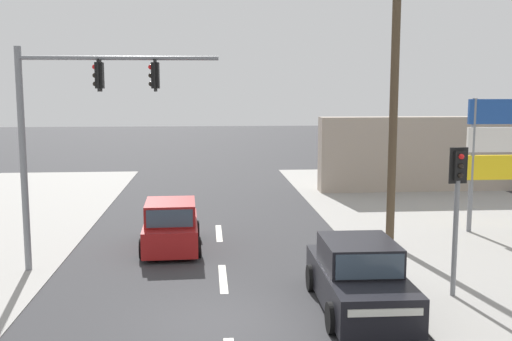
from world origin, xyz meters
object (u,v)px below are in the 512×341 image
at_px(traffic_signal_mast, 71,118).
at_px(hatchback_oncoming_mid, 171,226).
at_px(pedestal_signal_right_kerb, 457,196).
at_px(utility_pole_midground_right, 394,91).
at_px(shopping_plaza_sign, 497,146).
at_px(sedan_oncoming_near, 359,278).

xyz_separation_m(traffic_signal_mast, hatchback_oncoming_mid, (2.44, 1.99, -3.44)).
relative_size(pedestal_signal_right_kerb, hatchback_oncoming_mid, 0.97).
height_order(utility_pole_midground_right, shopping_plaza_sign, utility_pole_midground_right).
bearing_deg(utility_pole_midground_right, sedan_oncoming_near, -114.04).
height_order(hatchback_oncoming_mid, sedan_oncoming_near, sedan_oncoming_near).
bearing_deg(hatchback_oncoming_mid, utility_pole_midground_right, -1.31).
relative_size(pedestal_signal_right_kerb, sedan_oncoming_near, 0.84).
height_order(utility_pole_midground_right, hatchback_oncoming_mid, utility_pole_midground_right).
xyz_separation_m(pedestal_signal_right_kerb, hatchback_oncoming_mid, (-6.92, 4.91, -1.71)).
xyz_separation_m(shopping_plaza_sign, hatchback_oncoming_mid, (-10.97, -1.35, -2.28)).
relative_size(pedestal_signal_right_kerb, shopping_plaza_sign, 0.77).
xyz_separation_m(pedestal_signal_right_kerb, shopping_plaza_sign, (4.06, 6.27, 0.57)).
relative_size(traffic_signal_mast, shopping_plaza_sign, 1.30).
xyz_separation_m(utility_pole_midground_right, shopping_plaza_sign, (4.12, 1.51, -1.86)).
distance_m(utility_pole_midground_right, pedestal_signal_right_kerb, 5.34).
relative_size(traffic_signal_mast, sedan_oncoming_near, 1.41).
bearing_deg(traffic_signal_mast, sedan_oncoming_near, -26.94).
bearing_deg(traffic_signal_mast, pedestal_signal_right_kerb, -17.32).
distance_m(utility_pole_midground_right, hatchback_oncoming_mid, 8.01).
height_order(shopping_plaza_sign, hatchback_oncoming_mid, shopping_plaza_sign).
height_order(utility_pole_midground_right, sedan_oncoming_near, utility_pole_midground_right).
xyz_separation_m(utility_pole_midground_right, hatchback_oncoming_mid, (-6.86, 0.16, -4.14)).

